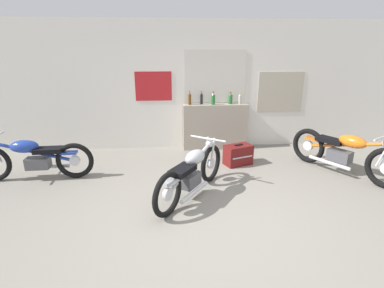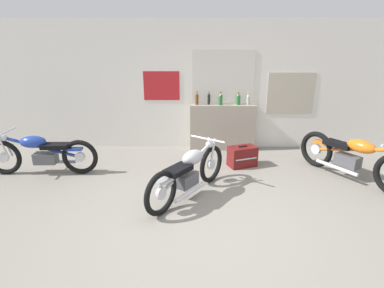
{
  "view_description": "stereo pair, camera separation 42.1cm",
  "coord_description": "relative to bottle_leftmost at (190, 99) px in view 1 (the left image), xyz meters",
  "views": [
    {
      "loc": [
        -0.54,
        -3.42,
        2.27
      ],
      "look_at": [
        -0.18,
        1.28,
        0.7
      ],
      "focal_mm": 28.0,
      "sensor_mm": 36.0,
      "label": 1
    },
    {
      "loc": [
        -0.12,
        -3.44,
        2.27
      ],
      "look_at": [
        -0.18,
        1.28,
        0.7
      ],
      "focal_mm": 28.0,
      "sensor_mm": 36.0,
      "label": 2
    }
  ],
  "objects": [
    {
      "name": "motorcycle_silver",
      "position": [
        -0.13,
        -2.28,
        -0.75
      ],
      "size": [
        1.18,
        1.65,
        0.82
      ],
      "color": "black",
      "rests_on": "ground_plane"
    },
    {
      "name": "hard_case_darkred",
      "position": [
        0.89,
        -1.03,
        -0.95
      ],
      "size": [
        0.6,
        0.47,
        0.42
      ],
      "color": "maroon",
      "rests_on": "ground_plane"
    },
    {
      "name": "wall_back",
      "position": [
        0.11,
        0.18,
        0.25
      ],
      "size": [
        10.0,
        0.07,
        2.8
      ],
      "color": "silver",
      "rests_on": "ground_plane"
    },
    {
      "name": "motorcycle_orange",
      "position": [
        2.69,
        -1.62,
        -0.73
      ],
      "size": [
        1.21,
        1.88,
        0.87
      ],
      "color": "black",
      "rests_on": "ground_plane"
    },
    {
      "name": "motorcycle_blue",
      "position": [
        -2.82,
        -1.45,
        -0.75
      ],
      "size": [
        2.03,
        0.64,
        0.82
      ],
      "color": "black",
      "rests_on": "ground_plane"
    },
    {
      "name": "bottle_center",
      "position": [
        0.51,
        -0.03,
        -0.01
      ],
      "size": [
        0.08,
        0.08,
        0.28
      ],
      "color": "#23662D",
      "rests_on": "sill_counter"
    },
    {
      "name": "bottle_leftmost",
      "position": [
        0.0,
        0.0,
        0.0
      ],
      "size": [
        0.07,
        0.07,
        0.3
      ],
      "color": "#5B3814",
      "rests_on": "sill_counter"
    },
    {
      "name": "bottle_right_center",
      "position": [
        0.91,
        0.02,
        -0.01
      ],
      "size": [
        0.09,
        0.09,
        0.27
      ],
      "color": "#23662D",
      "rests_on": "sill_counter"
    },
    {
      "name": "sill_counter",
      "position": [
        0.57,
        -0.0,
        -0.64
      ],
      "size": [
        1.44,
        0.28,
        1.02
      ],
      "color": "gray",
      "rests_on": "ground_plane"
    },
    {
      "name": "bottle_left_center",
      "position": [
        0.26,
        0.03,
        -0.0
      ],
      "size": [
        0.06,
        0.06,
        0.29
      ],
      "color": "black",
      "rests_on": "sill_counter"
    },
    {
      "name": "bottle_rightmost",
      "position": [
        1.12,
        0.01,
        -0.02
      ],
      "size": [
        0.07,
        0.07,
        0.25
      ],
      "color": "#B7B2A8",
      "rests_on": "sill_counter"
    },
    {
      "name": "ground_plane",
      "position": [
        0.09,
        -3.07,
        -1.15
      ],
      "size": [
        24.0,
        24.0,
        0.0
      ],
      "primitive_type": "plane",
      "color": "gray"
    }
  ]
}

